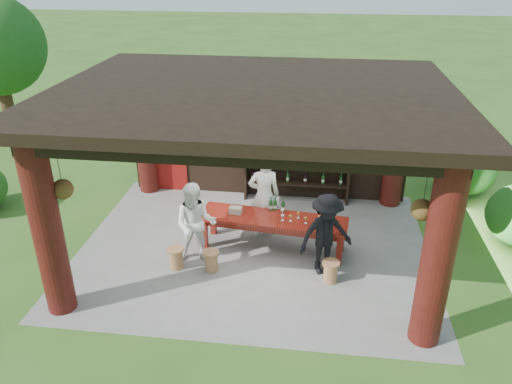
# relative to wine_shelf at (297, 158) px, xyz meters

# --- Properties ---
(ground) EXTENTS (90.00, 90.00, 0.00)m
(ground) POSITION_rel_wine_shelf_xyz_m (-0.77, -2.45, -1.16)
(ground) COLOR #2D5119
(ground) RESTS_ON ground
(pavilion) EXTENTS (7.50, 6.00, 3.60)m
(pavilion) POSITION_rel_wine_shelf_xyz_m (-0.78, -2.02, 0.97)
(pavilion) COLOR slate
(pavilion) RESTS_ON ground
(wine_shelf) EXTENTS (2.63, 0.40, 2.32)m
(wine_shelf) POSITION_rel_wine_shelf_xyz_m (0.00, 0.00, 0.00)
(wine_shelf) COLOR black
(wine_shelf) RESTS_ON ground
(tasting_table) EXTENTS (3.17, 1.14, 0.75)m
(tasting_table) POSITION_rel_wine_shelf_xyz_m (-0.36, -2.40, -0.53)
(tasting_table) COLOR #62160E
(tasting_table) RESTS_ON ground
(stool_near_left) EXTENTS (0.33, 0.33, 0.43)m
(stool_near_left) POSITION_rel_wine_shelf_xyz_m (-1.50, -3.38, -0.93)
(stool_near_left) COLOR #945A3B
(stool_near_left) RESTS_ON ground
(stool_near_right) EXTENTS (0.34, 0.34, 0.44)m
(stool_near_right) POSITION_rel_wine_shelf_xyz_m (0.86, -3.46, -0.93)
(stool_near_right) COLOR #945A3B
(stool_near_right) RESTS_ON ground
(stool_far_left) EXTENTS (0.34, 0.34, 0.45)m
(stool_far_left) POSITION_rel_wine_shelf_xyz_m (-2.22, -3.38, -0.92)
(stool_far_left) COLOR #945A3B
(stool_far_left) RESTS_ON ground
(host) EXTENTS (0.77, 0.59, 1.90)m
(host) POSITION_rel_wine_shelf_xyz_m (-0.63, -1.80, -0.21)
(host) COLOR white
(host) RESTS_ON ground
(guest_woman) EXTENTS (0.92, 0.75, 1.75)m
(guest_woman) POSITION_rel_wine_shelf_xyz_m (-1.85, -3.11, -0.29)
(guest_woman) COLOR white
(guest_woman) RESTS_ON ground
(guest_man) EXTENTS (1.26, 1.04, 1.70)m
(guest_man) POSITION_rel_wine_shelf_xyz_m (0.73, -3.13, -0.31)
(guest_man) COLOR black
(guest_man) RESTS_ON ground
(table_bottles) EXTENTS (0.35, 0.13, 0.31)m
(table_bottles) POSITION_rel_wine_shelf_xyz_m (-0.33, -2.08, -0.26)
(table_bottles) COLOR #194C1E
(table_bottles) RESTS_ON tasting_table
(table_glasses) EXTENTS (1.00, 0.37, 0.15)m
(table_glasses) POSITION_rel_wine_shelf_xyz_m (0.21, -2.46, -0.34)
(table_glasses) COLOR silver
(table_glasses) RESTS_ON tasting_table
(napkin_basket) EXTENTS (0.28, 0.21, 0.14)m
(napkin_basket) POSITION_rel_wine_shelf_xyz_m (-1.17, -2.31, -0.34)
(napkin_basket) COLOR #BF6672
(napkin_basket) RESTS_ON tasting_table
(shrubs) EXTENTS (15.18, 8.33, 1.36)m
(shrubs) POSITION_rel_wine_shelf_xyz_m (0.81, -1.77, -0.63)
(shrubs) COLOR #194C14
(shrubs) RESTS_ON ground
(trees) EXTENTS (20.57, 9.54, 4.80)m
(trees) POSITION_rel_wine_shelf_xyz_m (2.89, -0.96, 2.21)
(trees) COLOR #3F2819
(trees) RESTS_ON ground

